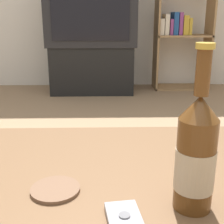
% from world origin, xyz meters
% --- Properties ---
extents(coffee_table, '(1.12, 0.72, 0.44)m').
position_xyz_m(coffee_table, '(0.00, 0.00, 0.38)').
color(coffee_table, brown).
rests_on(coffee_table, ground_plane).
extents(tv_stand, '(0.85, 0.50, 0.48)m').
position_xyz_m(tv_stand, '(-0.10, 2.70, 0.24)').
color(tv_stand, black).
rests_on(tv_stand, ground_plane).
extents(television, '(0.90, 0.54, 0.66)m').
position_xyz_m(television, '(-0.10, 2.70, 0.81)').
color(television, black).
rests_on(television, tv_stand).
extents(bookshelf, '(0.59, 0.30, 1.15)m').
position_xyz_m(bookshelf, '(0.85, 2.81, 0.61)').
color(bookshelf, '#99754C').
rests_on(bookshelf, ground_plane).
extents(beer_bottle, '(0.07, 0.07, 0.31)m').
position_xyz_m(beer_bottle, '(0.20, -0.09, 0.55)').
color(beer_bottle, '#563314').
rests_on(beer_bottle, coffee_table).
extents(cell_phone, '(0.07, 0.10, 0.02)m').
position_xyz_m(cell_phone, '(0.06, -0.14, 0.45)').
color(cell_phone, gray).
rests_on(cell_phone, coffee_table).
extents(coaster, '(0.10, 0.10, 0.01)m').
position_xyz_m(coaster, '(-0.08, -0.03, 0.44)').
color(coaster, brown).
rests_on(coaster, coffee_table).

